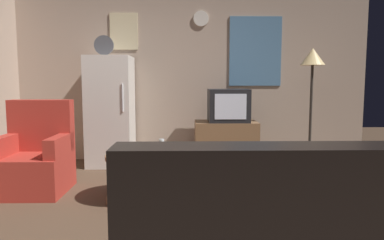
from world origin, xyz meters
TOP-DOWN VIEW (x-y plane):
  - ground_plane at (0.00, 0.00)m, footprint 12.00×12.00m
  - wall_with_art at (0.01, 2.45)m, footprint 5.20×0.12m
  - fridge at (-1.11, 2.06)m, footprint 0.60×0.62m
  - tv_stand at (0.48, 1.94)m, footprint 0.84×0.53m
  - crt_tv at (0.51, 1.94)m, footprint 0.54×0.51m
  - standing_lamp at (1.58, 1.78)m, footprint 0.32×0.32m
  - coffee_table at (-0.49, 0.54)m, footprint 0.72×0.72m
  - wine_glass at (-0.31, 0.55)m, footprint 0.05×0.05m
  - mug_ceramic_white at (-0.35, 0.57)m, footprint 0.08×0.08m
  - remote_control at (-0.44, 0.60)m, footprint 0.15×0.06m
  - armchair at (-1.66, 0.85)m, footprint 0.68×0.68m
  - book_stack at (1.09, 1.80)m, footprint 0.22×0.16m

SIDE VIEW (x-z plane):
  - ground_plane at x=0.00m, z-range 0.00..0.00m
  - book_stack at x=1.09m, z-range 0.00..0.08m
  - coffee_table at x=-0.49m, z-range 0.00..0.45m
  - tv_stand at x=0.48m, z-range 0.00..0.62m
  - armchair at x=-1.66m, z-range -0.14..0.82m
  - remote_control at x=-0.44m, z-range 0.45..0.47m
  - mug_ceramic_white at x=-0.35m, z-range 0.45..0.54m
  - wine_glass at x=-0.31m, z-range 0.45..0.60m
  - fridge at x=-1.11m, z-range -0.13..1.64m
  - crt_tv at x=0.51m, z-range 0.62..1.06m
  - standing_lamp at x=1.58m, z-range 0.56..2.15m
  - wall_with_art at x=0.01m, z-range 0.00..2.71m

